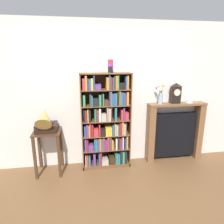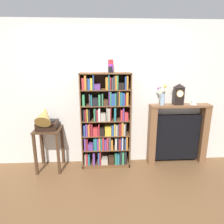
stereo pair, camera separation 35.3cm
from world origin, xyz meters
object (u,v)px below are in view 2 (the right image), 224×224
(side_table_left, at_px, (49,141))
(flower_vase, at_px, (162,96))
(fireplace_mantel, at_px, (177,134))
(mantel_clock, at_px, (179,94))
(teacup_with_saucer, at_px, (193,103))
(bookshelf, at_px, (106,124))
(gramophone, at_px, (46,119))
(cup_stack, at_px, (111,66))

(side_table_left, xyz_separation_m, flower_vase, (2.03, 0.11, 0.76))
(side_table_left, xyz_separation_m, fireplace_mantel, (2.38, 0.13, 0.02))
(mantel_clock, distance_m, teacup_with_saucer, 0.33)
(bookshelf, relative_size, gramophone, 3.58)
(flower_vase, relative_size, teacup_with_saucer, 2.83)
(bookshelf, bearing_deg, side_table_left, -176.19)
(cup_stack, distance_m, gramophone, 1.42)
(gramophone, distance_m, teacup_with_saucer, 2.63)
(mantel_clock, bearing_deg, bookshelf, -178.13)
(gramophone, distance_m, flower_vase, 2.07)
(gramophone, bearing_deg, side_table_left, 90.00)
(cup_stack, xyz_separation_m, teacup_with_saucer, (1.51, 0.00, -0.66))
(cup_stack, relative_size, mantel_clock, 0.57)
(gramophone, bearing_deg, cup_stack, 9.32)
(bookshelf, xyz_separation_m, cup_stack, (0.09, 0.04, 1.02))
(gramophone, bearing_deg, flower_vase, 5.14)
(cup_stack, bearing_deg, gramophone, -170.68)
(bookshelf, relative_size, flower_vase, 4.61)
(bookshelf, distance_m, fireplace_mantel, 1.38)
(side_table_left, distance_m, gramophone, 0.43)
(cup_stack, relative_size, side_table_left, 0.28)
(flower_vase, bearing_deg, fireplace_mantel, 3.74)
(flower_vase, bearing_deg, mantel_clock, 0.21)
(side_table_left, xyz_separation_m, gramophone, (-0.00, -0.07, 0.42))
(bookshelf, bearing_deg, gramophone, -172.14)
(teacup_with_saucer, bearing_deg, side_table_left, -177.53)
(flower_vase, bearing_deg, gramophone, -174.86)
(fireplace_mantel, bearing_deg, mantel_clock, -157.05)
(fireplace_mantel, relative_size, teacup_with_saucer, 8.68)
(mantel_clock, relative_size, teacup_with_saucer, 2.87)
(side_table_left, distance_m, mantel_clock, 2.46)
(bookshelf, distance_m, gramophone, 1.05)
(cup_stack, height_order, flower_vase, cup_stack)
(cup_stack, relative_size, fireplace_mantel, 0.19)
(teacup_with_saucer, bearing_deg, gramophone, -175.93)
(side_table_left, relative_size, flower_vase, 2.07)
(fireplace_mantel, bearing_deg, cup_stack, -178.95)
(bookshelf, distance_m, teacup_with_saucer, 1.64)
(bookshelf, relative_size, teacup_with_saucer, 13.06)
(teacup_with_saucer, bearing_deg, flower_vase, -179.66)
(cup_stack, xyz_separation_m, fireplace_mantel, (1.27, 0.02, -1.27))
(gramophone, relative_size, fireplace_mantel, 0.42)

